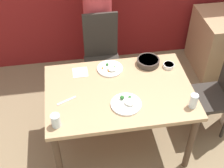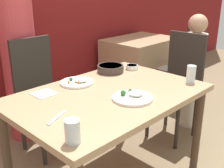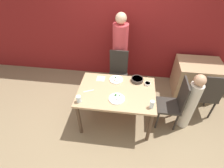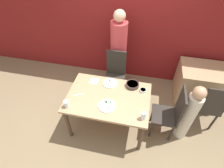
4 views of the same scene
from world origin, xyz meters
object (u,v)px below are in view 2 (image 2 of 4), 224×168
at_px(chair_adult_spot, 41,93).
at_px(person_child, 193,75).
at_px(bowl_curry, 110,68).
at_px(person_adult, 19,58).
at_px(chair_child_spot, 178,84).
at_px(plate_rice_adult, 133,97).
at_px(glass_water_tall, 72,131).

relative_size(chair_adult_spot, person_child, 0.86).
bearing_deg(bowl_curry, person_adult, 116.24).
bearing_deg(chair_child_spot, chair_adult_spot, -124.94).
bearing_deg(bowl_curry, plate_rice_adult, -121.70).
bearing_deg(chair_child_spot, bowl_curry, -111.65).
height_order(chair_adult_spot, plate_rice_adult, chair_adult_spot).
distance_m(person_child, glass_water_tall, 1.89).
bearing_deg(chair_child_spot, plate_rice_adult, -76.10).
relative_size(person_adult, plate_rice_adult, 6.40).
xyz_separation_m(person_adult, bowl_curry, (0.39, -0.79, -0.01)).
xyz_separation_m(plate_rice_adult, glass_water_tall, (-0.59, -0.13, 0.04)).
bearing_deg(person_adult, chair_adult_spot, -90.00).
height_order(chair_child_spot, person_adult, person_adult).
bearing_deg(plate_rice_adult, person_adult, 93.52).
distance_m(chair_child_spot, glass_water_tall, 1.63).
bearing_deg(person_adult, bowl_curry, -63.76).
height_order(chair_child_spot, person_child, person_child).
bearing_deg(bowl_curry, chair_adult_spot, 129.58).
bearing_deg(plate_rice_adult, chair_adult_spot, 94.67).
relative_size(person_child, glass_water_tall, 10.06).
bearing_deg(bowl_curry, person_child, -15.73).
relative_size(person_child, plate_rice_adult, 4.44).
bearing_deg(chair_adult_spot, glass_water_tall, -114.74).
height_order(chair_child_spot, bowl_curry, chair_child_spot).
height_order(person_adult, person_child, person_adult).
relative_size(chair_child_spot, plate_rice_adult, 3.84).
height_order(person_child, glass_water_tall, person_child).
xyz_separation_m(chair_adult_spot, chair_child_spot, (1.05, -0.74, 0.00)).
bearing_deg(person_child, plate_rice_adult, -169.04).
xyz_separation_m(chair_adult_spot, plate_rice_adult, (0.08, -0.98, 0.23)).
distance_m(person_child, plate_rice_adult, 1.28).
bearing_deg(chair_adult_spot, plate_rice_adult, -85.33).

